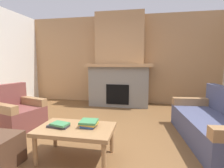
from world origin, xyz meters
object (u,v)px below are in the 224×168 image
(fireplace, at_px, (120,66))
(couch, at_px, (216,125))
(coffee_table, at_px, (76,131))
(armchair, at_px, (17,113))

(fireplace, bearing_deg, couch, -49.06)
(fireplace, relative_size, couch, 1.44)
(fireplace, relative_size, coffee_table, 2.70)
(couch, distance_m, armchair, 3.58)
(couch, relative_size, armchair, 1.99)
(fireplace, xyz_separation_m, armchair, (-1.70, -2.22, -0.87))
(couch, bearing_deg, fireplace, 130.94)
(fireplace, height_order, coffee_table, fireplace)
(couch, height_order, coffee_table, couch)
(fireplace, bearing_deg, coffee_table, -92.67)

